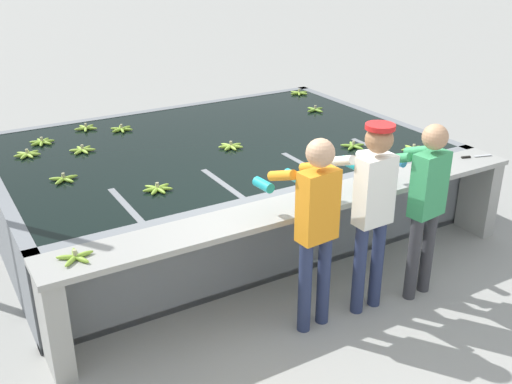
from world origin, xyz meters
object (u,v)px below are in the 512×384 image
banana_bunch_floating_10 (158,188)px  banana_bunch_floating_12 (122,129)px  banana_bunch_floating_9 (299,93)px  banana_bunch_floating_1 (86,128)px  banana_bunch_floating_4 (315,110)px  worker_1 (371,200)px  banana_bunch_floating_7 (414,149)px  banana_bunch_floating_2 (64,179)px  worker_2 (424,196)px  banana_bunch_floating_5 (231,146)px  banana_bunch_floating_6 (357,158)px  banana_bunch_floating_3 (27,154)px  knife_0 (472,157)px  banana_bunch_floating_8 (42,142)px  worker_0 (314,218)px  banana_bunch_ledge_1 (75,257)px  banana_bunch_floating_11 (353,146)px  banana_bunch_ledge_0 (436,168)px  banana_bunch_floating_0 (82,150)px

banana_bunch_floating_10 → banana_bunch_floating_12: size_ratio=0.99×
banana_bunch_floating_9 → banana_bunch_floating_10: bearing=-144.0°
banana_bunch_floating_1 → banana_bunch_floating_4: (2.83, -0.74, 0.00)m
worker_1 → banana_bunch_floating_1: (-1.35, 3.57, -0.13)m
banana_bunch_floating_7 → banana_bunch_floating_2: bearing=162.7°
banana_bunch_floating_2 → worker_2: bearing=-40.3°
banana_bunch_floating_5 → banana_bunch_floating_6: size_ratio=1.02×
banana_bunch_floating_5 → banana_bunch_floating_3: bearing=156.3°
banana_bunch_floating_1 → banana_bunch_floating_6: same height
banana_bunch_floating_3 → knife_0: 4.68m
worker_2 → banana_bunch_floating_6: 1.19m
banana_bunch_floating_2 → banana_bunch_floating_8: bearing=86.9°
banana_bunch_floating_5 → banana_bunch_floating_6: bearing=-46.6°
banana_bunch_floating_3 → banana_bunch_floating_6: 3.46m
knife_0 → banana_bunch_floating_7: bearing=128.7°
worker_2 → banana_bunch_floating_1: (-1.90, 3.63, -0.07)m
banana_bunch_floating_7 → banana_bunch_floating_9: (0.32, 2.66, -0.00)m
worker_0 → banana_bunch_floating_12: 3.32m
worker_0 → banana_bunch_ledge_1: (-1.75, 0.51, -0.09)m
banana_bunch_floating_9 → banana_bunch_floating_4: bearing=-110.8°
banana_bunch_floating_8 → knife_0: (3.78, -2.76, -0.01)m
banana_bunch_floating_8 → banana_bunch_floating_9: size_ratio=1.00×
worker_2 → banana_bunch_floating_12: worker_2 is taller
banana_bunch_floating_3 → banana_bunch_floating_1: bearing=36.9°
banana_bunch_floating_11 → banana_bunch_ledge_1: banana_bunch_ledge_1 is taller
worker_2 → banana_bunch_floating_5: (-0.72, 2.17, -0.07)m
worker_1 → banana_bunch_floating_12: size_ratio=5.98×
banana_bunch_floating_4 → banana_bunch_floating_7: size_ratio=1.02×
banana_bunch_ledge_0 → banana_bunch_ledge_1: size_ratio=1.01×
banana_bunch_floating_0 → banana_bunch_floating_4: 3.09m
banana_bunch_floating_4 → banana_bunch_floating_2: bearing=-168.0°
banana_bunch_floating_1 → banana_bunch_ledge_1: 3.18m
banana_bunch_floating_4 → banana_bunch_floating_11: bearing=-109.4°
banana_bunch_floating_7 → banana_bunch_floating_3: bearing=151.6°
banana_bunch_floating_1 → banana_bunch_ledge_1: (-0.94, -3.04, 0.00)m
worker_2 → banana_bunch_floating_10: 2.37m
banana_bunch_floating_3 → banana_bunch_floating_9: bearing=10.1°
banana_bunch_floating_0 → banana_bunch_floating_8: 0.59m
banana_bunch_floating_7 → knife_0: size_ratio=0.80×
banana_bunch_floating_10 → banana_bunch_floating_7: bearing=-8.2°
banana_bunch_floating_3 → banana_bunch_floating_7: bearing=-28.4°
worker_1 → banana_bunch_floating_1: worker_1 is taller
banana_bunch_floating_7 → banana_bunch_ledge_0: (-0.23, -0.54, 0.00)m
banana_bunch_floating_0 → banana_bunch_ledge_1: size_ratio=1.03×
banana_bunch_floating_7 → banana_bunch_floating_8: same height
banana_bunch_floating_7 → banana_bunch_floating_12: size_ratio=0.98×
banana_bunch_floating_5 → banana_bunch_ledge_0: bearing=-48.9°
banana_bunch_floating_4 → banana_bunch_floating_7: 1.81m
worker_0 → banana_bunch_floating_3: bearing=118.4°
banana_bunch_floating_10 → knife_0: bearing=-15.4°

